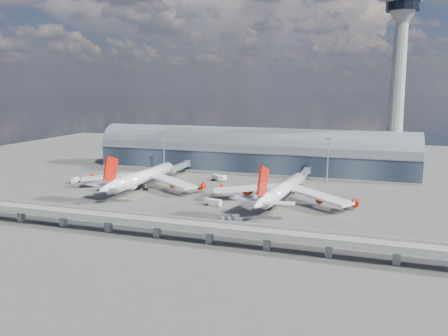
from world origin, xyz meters
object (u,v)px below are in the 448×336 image
(floodlight_mast_left, at_px, (164,151))
(cargo_train_1, at_px, (230,216))
(service_truck_1, at_px, (103,188))
(cargo_train_2, at_px, (228,218))
(service_truck_0, at_px, (75,180))
(service_truck_3, at_px, (258,197))
(airliner_right, at_px, (282,191))
(control_tower, at_px, (397,90))
(service_truck_4, at_px, (223,178))
(floodlight_mast_right, at_px, (328,159))
(airliner_left, at_px, (141,177))
(service_truck_5, at_px, (217,178))
(service_truck_2, at_px, (213,202))
(cargo_train_0, at_px, (66,210))

(floodlight_mast_left, xyz_separation_m, cargo_train_1, (68.21, -80.32, -12.78))
(service_truck_1, height_order, cargo_train_2, service_truck_1)
(service_truck_0, height_order, service_truck_3, service_truck_3)
(airliner_right, bearing_deg, control_tower, 63.74)
(service_truck_1, bearing_deg, service_truck_4, -35.06)
(control_tower, bearing_deg, service_truck_0, -157.45)
(floodlight_mast_right, distance_m, service_truck_3, 56.91)
(floodlight_mast_left, bearing_deg, airliner_left, -79.32)
(service_truck_0, height_order, service_truck_5, service_truck_5)
(airliner_right, height_order, service_truck_1, airliner_right)
(airliner_left, xyz_separation_m, cargo_train_2, (59.63, -38.10, -5.48))
(control_tower, xyz_separation_m, airliner_left, (-126.56, -72.74, -45.23))
(floodlight_mast_right, height_order, service_truck_5, floodlight_mast_right)
(service_truck_2, height_order, service_truck_3, service_truck_3)
(control_tower, xyz_separation_m, service_truck_5, (-95.90, -39.60, -49.95))
(control_tower, height_order, cargo_train_0, control_tower)
(floodlight_mast_right, relative_size, cargo_train_2, 3.31)
(service_truck_1, height_order, service_truck_5, service_truck_5)
(service_truck_5, bearing_deg, floodlight_mast_left, 111.28)
(airliner_left, height_order, cargo_train_2, airliner_left)
(service_truck_1, height_order, service_truck_3, service_truck_3)
(service_truck_5, bearing_deg, cargo_train_1, -119.23)
(control_tower, xyz_separation_m, floodlight_mast_right, (-35.00, -28.00, -38.00))
(floodlight_mast_right, bearing_deg, service_truck_4, -168.32)
(control_tower, distance_m, service_truck_5, 115.15)
(service_truck_5, bearing_deg, cargo_train_0, -169.22)
(service_truck_2, bearing_deg, service_truck_4, 25.09)
(control_tower, bearing_deg, airliner_right, -123.08)
(service_truck_0, height_order, service_truck_2, service_truck_2)
(airliner_right, distance_m, service_truck_2, 32.27)
(service_truck_3, relative_size, service_truck_5, 0.98)
(service_truck_1, relative_size, cargo_train_1, 0.79)
(floodlight_mast_left, relative_size, service_truck_5, 3.68)
(service_truck_3, bearing_deg, service_truck_0, -145.19)
(service_truck_3, relative_size, service_truck_4, 1.22)
(service_truck_4, height_order, cargo_train_0, service_truck_4)
(cargo_train_2, bearing_deg, service_truck_2, 62.34)
(service_truck_0, distance_m, service_truck_1, 28.28)
(service_truck_4, bearing_deg, cargo_train_2, -61.93)
(floodlight_mast_left, xyz_separation_m, airliner_right, (83.99, -50.31, -7.73))
(service_truck_2, bearing_deg, airliner_right, -53.84)
(floodlight_mast_right, height_order, airliner_left, floodlight_mast_right)
(service_truck_5, bearing_deg, floodlight_mast_right, -41.41)
(control_tower, distance_m, service_truck_4, 112.39)
(control_tower, bearing_deg, airliner_left, -150.11)
(floodlight_mast_left, xyz_separation_m, service_truck_1, (-9.06, -54.40, -12.06))
(floodlight_mast_left, xyz_separation_m, service_truck_3, (71.99, -48.07, -11.98))
(service_truck_0, xyz_separation_m, service_truck_2, (89.59, -21.04, 0.04))
(airliner_left, relative_size, service_truck_2, 8.79)
(service_truck_5, height_order, cargo_train_2, service_truck_5)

